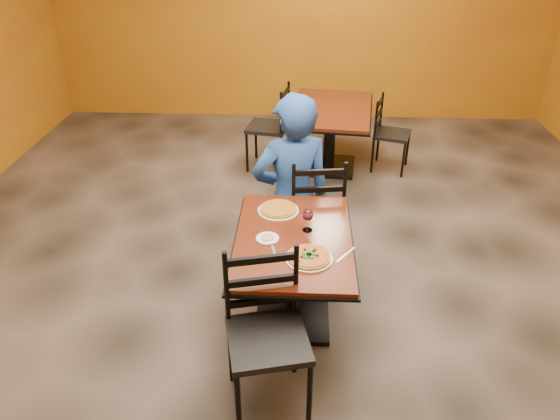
# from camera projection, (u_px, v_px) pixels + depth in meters

# --- Properties ---
(floor) EXTENTS (7.00, 8.00, 0.01)m
(floor) POSITION_uv_depth(u_px,v_px,m) (294.00, 279.00, 4.44)
(floor) COLOR black
(floor) RESTS_ON ground
(wall_back) EXTENTS (7.00, 0.01, 3.00)m
(wall_back) POSITION_uv_depth(u_px,v_px,m) (302.00, 11.00, 7.13)
(wall_back) COLOR #A57112
(wall_back) RESTS_ON ground
(table_main) EXTENTS (0.83, 1.23, 0.75)m
(table_main) POSITION_uv_depth(u_px,v_px,m) (293.00, 260.00, 3.72)
(table_main) COLOR #571C0D
(table_main) RESTS_ON floor
(table_second) EXTENTS (1.08, 1.47, 0.75)m
(table_second) POSITION_uv_depth(u_px,v_px,m) (330.00, 123.00, 6.05)
(table_second) COLOR #571C0D
(table_second) RESTS_ON floor
(chair_main_near) EXTENTS (0.56, 0.56, 1.03)m
(chair_main_near) POSITION_uv_depth(u_px,v_px,m) (268.00, 341.00, 3.09)
(chair_main_near) COLOR black
(chair_main_near) RESTS_ON floor
(chair_main_far) EXTENTS (0.51, 0.51, 1.01)m
(chair_main_far) POSITION_uv_depth(u_px,v_px,m) (314.00, 207.00, 4.49)
(chair_main_far) COLOR black
(chair_main_far) RESTS_ON floor
(chair_second_left) EXTENTS (0.52, 0.52, 1.00)m
(chair_second_left) POSITION_uv_depth(u_px,v_px,m) (268.00, 127.00, 6.11)
(chair_second_left) COLOR black
(chair_second_left) RESTS_ON floor
(chair_second_right) EXTENTS (0.49, 0.49, 0.87)m
(chair_second_right) POSITION_uv_depth(u_px,v_px,m) (392.00, 135.00, 6.08)
(chair_second_right) COLOR black
(chair_second_right) RESTS_ON floor
(diner) EXTENTS (0.81, 0.65, 1.48)m
(diner) POSITION_uv_depth(u_px,v_px,m) (292.00, 177.00, 4.45)
(diner) COLOR #1A4192
(diner) RESTS_ON floor
(plate_main) EXTENTS (0.31, 0.31, 0.01)m
(plate_main) POSITION_uv_depth(u_px,v_px,m) (309.00, 259.00, 3.40)
(plate_main) COLOR white
(plate_main) RESTS_ON table_main
(pizza_main) EXTENTS (0.28, 0.28, 0.02)m
(pizza_main) POSITION_uv_depth(u_px,v_px,m) (309.00, 257.00, 3.39)
(pizza_main) COLOR maroon
(pizza_main) RESTS_ON plate_main
(plate_far) EXTENTS (0.31, 0.31, 0.01)m
(plate_far) POSITION_uv_depth(u_px,v_px,m) (278.00, 210.00, 3.94)
(plate_far) COLOR white
(plate_far) RESTS_ON table_main
(pizza_far) EXTENTS (0.28, 0.28, 0.02)m
(pizza_far) POSITION_uv_depth(u_px,v_px,m) (278.00, 209.00, 3.93)
(pizza_far) COLOR gold
(pizza_far) RESTS_ON plate_far
(side_plate) EXTENTS (0.16, 0.16, 0.01)m
(side_plate) POSITION_uv_depth(u_px,v_px,m) (268.00, 238.00, 3.61)
(side_plate) COLOR white
(side_plate) RESTS_ON table_main
(dip) EXTENTS (0.09, 0.09, 0.01)m
(dip) POSITION_uv_depth(u_px,v_px,m) (268.00, 237.00, 3.60)
(dip) COLOR tan
(dip) RESTS_ON side_plate
(wine_glass) EXTENTS (0.08, 0.08, 0.18)m
(wine_glass) POSITION_uv_depth(u_px,v_px,m) (308.00, 219.00, 3.66)
(wine_glass) COLOR white
(wine_glass) RESTS_ON table_main
(fork) EXTENTS (0.05, 0.19, 0.00)m
(fork) POSITION_uv_depth(u_px,v_px,m) (274.00, 253.00, 3.46)
(fork) COLOR silver
(fork) RESTS_ON table_main
(knife) EXTENTS (0.14, 0.18, 0.00)m
(knife) POSITION_uv_depth(u_px,v_px,m) (346.00, 255.00, 3.44)
(knife) COLOR silver
(knife) RESTS_ON table_main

